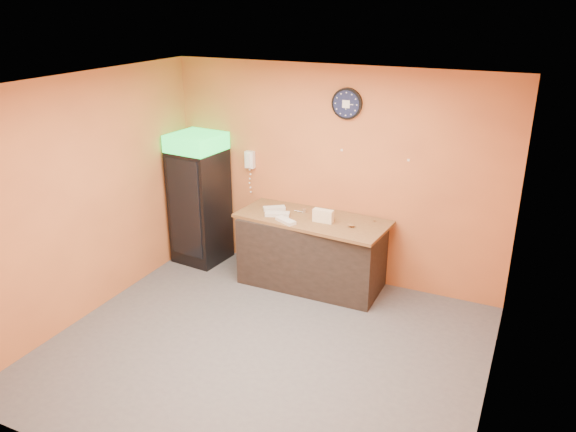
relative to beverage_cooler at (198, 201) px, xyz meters
The scene contains 15 objects.
floor 2.61m from the beverage_cooler, 41.07° to the right, with size 4.50×4.50×0.00m, color #47474C.
back_wall 1.95m from the beverage_cooler, 11.96° to the left, with size 4.50×0.02×2.80m, color #CD713A.
left_wall 1.73m from the beverage_cooler, 104.09° to the right, with size 0.02×4.00×2.80m, color #CD713A.
right_wall 4.43m from the beverage_cooler, 21.44° to the right, with size 0.02×4.00×2.80m, color #CD713A.
ceiling 3.10m from the beverage_cooler, 41.07° to the right, with size 4.50×4.00×0.02m, color white.
beverage_cooler is the anchor object (origin of this frame).
prep_counter 1.78m from the beverage_cooler, ahead, with size 1.80×0.80×0.90m, color black.
wall_clock 2.49m from the beverage_cooler, 10.27° to the left, with size 0.38×0.06×0.38m.
wall_phone 0.93m from the beverage_cooler, 27.67° to the left, with size 0.13×0.11×0.23m.
butcher_paper 1.72m from the beverage_cooler, ahead, with size 1.92×0.83×0.04m, color brown.
sub_roll_stack 1.91m from the beverage_cooler, ahead, with size 0.26×0.09×0.16m.
wrapped_sandwich_left 1.30m from the beverage_cooler, ahead, with size 0.31×0.12×0.04m, color silver.
wrapped_sandwich_mid 1.51m from the beverage_cooler, 11.14° to the right, with size 0.29×0.11×0.04m, color silver.
wrapped_sandwich_right 1.16m from the beverage_cooler, ahead, with size 0.29×0.11×0.04m, color silver.
kitchen_tool 1.56m from the beverage_cooler, ahead, with size 0.05×0.05×0.05m, color silver.
Camera 1 is at (2.40, -4.52, 3.54)m, focal length 35.00 mm.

